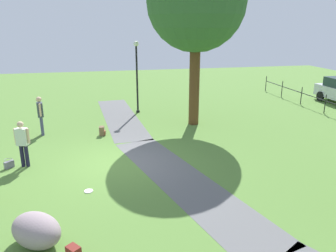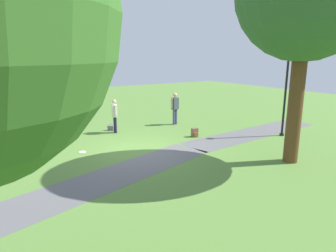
% 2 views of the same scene
% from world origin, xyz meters
% --- Properties ---
extents(ground_plane, '(48.00, 48.00, 0.00)m').
position_xyz_m(ground_plane, '(0.00, 0.00, 0.00)').
color(ground_plane, '#547D35').
extents(footpath_segment_near, '(8.10, 2.28, 0.01)m').
position_xyz_m(footpath_segment_near, '(-6.01, 0.51, 0.00)').
color(footpath_segment_near, '#5B5B5C').
rests_on(footpath_segment_near, ground).
extents(footpath_segment_mid, '(8.15, 3.77, 0.01)m').
position_xyz_m(footpath_segment_mid, '(1.83, 1.90, 0.00)').
color(footpath_segment_mid, '#5B5B5C').
rests_on(footpath_segment_mid, ground).
extents(large_shade_tree, '(4.45, 4.45, 7.88)m').
position_xyz_m(large_shade_tree, '(-4.02, 3.94, 5.61)').
color(large_shade_tree, brown).
rests_on(large_shade_tree, ground).
extents(lamp_post, '(0.28, 0.28, 3.85)m').
position_xyz_m(lamp_post, '(-6.73, 1.53, 2.36)').
color(lamp_post, black).
rests_on(lamp_post, ground).
extents(lawn_boulder, '(1.47, 1.50, 0.74)m').
position_xyz_m(lawn_boulder, '(4.15, -2.03, 0.37)').
color(lawn_boulder, gray).
rests_on(lawn_boulder, ground).
extents(woman_with_handbag, '(0.32, 0.51, 1.62)m').
position_xyz_m(woman_with_handbag, '(-0.36, -3.13, 0.93)').
color(woman_with_handbag, '#1C1A35').
rests_on(woman_with_handbag, ground).
extents(man_near_boulder, '(0.51, 0.30, 1.72)m').
position_xyz_m(man_near_boulder, '(-3.78, -3.06, 1.00)').
color(man_near_boulder, '#47486D').
rests_on(man_near_boulder, ground).
extents(handbag_on_grass, '(0.38, 0.38, 0.31)m').
position_xyz_m(handbag_on_grass, '(-0.35, -3.65, 0.14)').
color(handbag_on_grass, slate).
rests_on(handbag_on_grass, ground).
extents(spare_backpack_on_lawn, '(0.30, 0.29, 0.40)m').
position_xyz_m(spare_backpack_on_lawn, '(-3.17, -0.48, 0.19)').
color(spare_backpack_on_lawn, brown).
rests_on(spare_backpack_on_lawn, ground).
extents(frisbee_on_grass, '(0.26, 0.26, 0.02)m').
position_xyz_m(frisbee_on_grass, '(1.90, -0.98, 0.01)').
color(frisbee_on_grass, white).
rests_on(frisbee_on_grass, ground).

